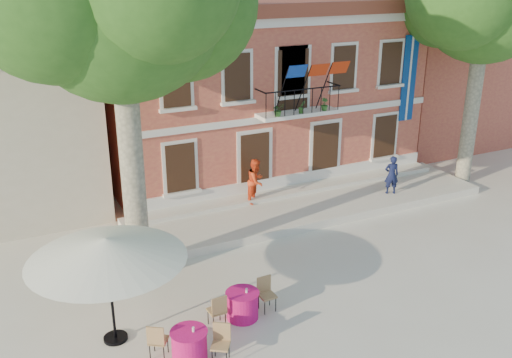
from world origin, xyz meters
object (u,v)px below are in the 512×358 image
object	(u,v)px
pedestrian_orange	(256,181)
cafe_table_0	(189,344)
patio_umbrella	(106,249)
cafe_table_1	(242,304)
pedestrian_navy	(392,175)

from	to	relation	value
pedestrian_orange	cafe_table_0	bearing A→B (deg)	-162.72
patio_umbrella	cafe_table_0	world-z (taller)	patio_umbrella
patio_umbrella	cafe_table_1	world-z (taller)	patio_umbrella
cafe_table_0	cafe_table_1	bearing A→B (deg)	28.22
pedestrian_navy	pedestrian_orange	distance (m)	5.39
patio_umbrella	pedestrian_navy	world-z (taller)	patio_umbrella
cafe_table_0	cafe_table_1	size ratio (longest dim) A/B	0.95
cafe_table_1	pedestrian_orange	bearing A→B (deg)	61.10
cafe_table_1	cafe_table_0	bearing A→B (deg)	-151.78
pedestrian_orange	cafe_table_1	size ratio (longest dim) A/B	0.89
patio_umbrella	pedestrian_orange	world-z (taller)	patio_umbrella
patio_umbrella	cafe_table_1	distance (m)	3.92
patio_umbrella	cafe_table_1	xyz separation A→B (m)	(3.25, -0.54, -2.11)
cafe_table_0	pedestrian_orange	bearing A→B (deg)	53.86
cafe_table_0	cafe_table_1	world-z (taller)	same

